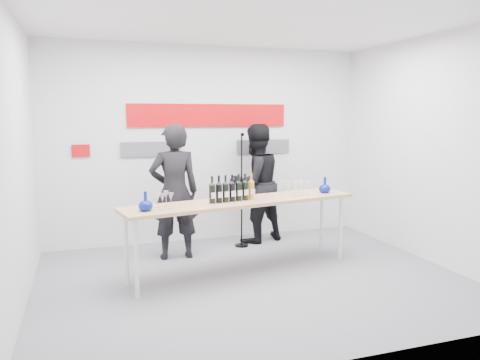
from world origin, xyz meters
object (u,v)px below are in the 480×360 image
object	(u,v)px
presenter_left	(174,192)
mic_stand	(242,212)
presenter_right	(255,183)
tasting_table	(243,206)

from	to	relation	value
presenter_left	mic_stand	world-z (taller)	presenter_left
presenter_left	presenter_right	xyz separation A→B (m)	(1.35, 0.46, -0.01)
presenter_left	tasting_table	bearing A→B (deg)	131.81
tasting_table	presenter_left	distance (m)	1.08
tasting_table	presenter_right	size ratio (longest dim) A/B	1.70
tasting_table	presenter_left	bearing A→B (deg)	119.88
presenter_right	mic_stand	size ratio (longest dim) A/B	1.07
tasting_table	mic_stand	world-z (taller)	mic_stand
tasting_table	mic_stand	distance (m)	1.17
presenter_left	presenter_right	distance (m)	1.42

